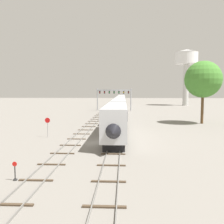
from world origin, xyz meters
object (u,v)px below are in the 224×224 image
object	(u,v)px
trackside_tree_left	(203,79)
signal_gantry	(114,94)
passenger_train	(120,104)
water_tower	(186,61)
switch_stand	(15,174)
stop_sign	(48,125)

from	to	relation	value
trackside_tree_left	signal_gantry	bearing A→B (deg)	120.77
passenger_train	water_tower	bearing A→B (deg)	53.35
signal_gantry	switch_stand	distance (m)	67.01
signal_gantry	water_tower	distance (m)	46.83
signal_gantry	switch_stand	bearing A→B (deg)	-94.16
water_tower	stop_sign	xyz separation A→B (m)	(-39.60, -80.38, -18.36)
stop_sign	trackside_tree_left	world-z (taller)	trackside_tree_left
signal_gantry	stop_sign	world-z (taller)	signal_gantry
stop_sign	trackside_tree_left	distance (m)	32.70
water_tower	switch_stand	size ratio (longest dim) A/B	17.47
passenger_train	signal_gantry	distance (m)	9.49
passenger_train	water_tower	distance (m)	52.62
signal_gantry	switch_stand	size ratio (longest dim) A/B	8.29
passenger_train	trackside_tree_left	bearing A→B (deg)	-54.36
stop_sign	trackside_tree_left	bearing A→B (deg)	31.09
passenger_train	trackside_tree_left	xyz separation A→B (m)	(17.31, -24.14, 6.49)
switch_stand	trackside_tree_left	xyz separation A→B (m)	(24.41, 33.78, 8.58)
switch_stand	stop_sign	size ratio (longest dim) A/B	0.51
switch_stand	stop_sign	distance (m)	17.61
switch_stand	trackside_tree_left	distance (m)	42.55
water_tower	stop_sign	distance (m)	91.47
passenger_train	water_tower	world-z (taller)	water_tower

